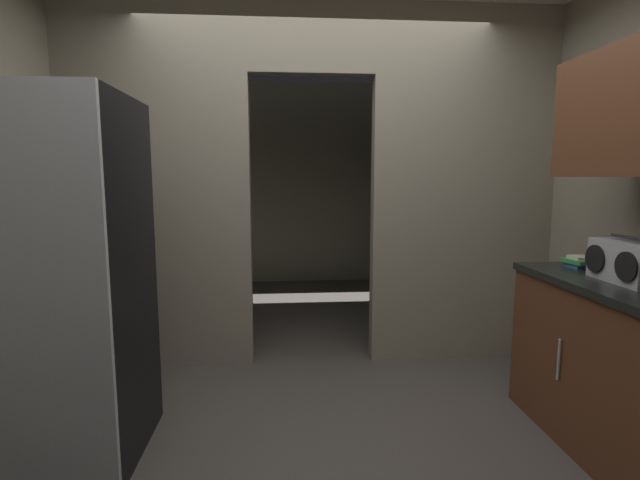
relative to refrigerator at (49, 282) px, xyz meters
name	(u,v)px	position (x,y,z in m)	size (l,w,h in m)	color
ground	(333,454)	(1.38, -0.12, -0.89)	(20.00, 20.00, 0.00)	#47423D
kitchen_partition	(316,180)	(1.39, 1.16, 0.49)	(3.61, 0.12, 2.64)	gray
adjoining_room_shell	(304,185)	(1.38, 3.15, 0.42)	(3.61, 2.91, 2.64)	gray
refrigerator	(49,282)	(0.00, 0.00, 0.00)	(0.82, 0.77, 1.79)	black
boombox	(627,262)	(2.83, -0.17, 0.09)	(0.19, 0.37, 0.23)	#B2B2B7
book_stack	(579,262)	(2.84, 0.21, 0.02)	(0.15, 0.18, 0.07)	#2D609E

